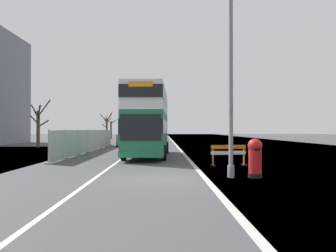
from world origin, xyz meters
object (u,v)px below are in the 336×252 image
(double_decker_bus, at_px, (148,121))
(car_oncoming_near, at_px, (126,138))
(lamppost_foreground, at_px, (231,89))
(roadworks_barrier, at_px, (229,152))
(car_receding_mid, at_px, (133,136))
(red_pillar_postbox, at_px, (255,156))

(double_decker_bus, xyz_separation_m, car_oncoming_near, (-3.25, 15.97, -1.62))
(lamppost_foreground, distance_m, roadworks_barrier, 5.63)
(car_oncoming_near, xyz_separation_m, car_receding_mid, (-0.00, 9.30, 0.05))
(roadworks_barrier, height_order, car_receding_mid, car_receding_mid)
(lamppost_foreground, bearing_deg, car_receding_mid, 101.03)
(red_pillar_postbox, relative_size, car_receding_mid, 0.40)
(lamppost_foreground, relative_size, roadworks_barrier, 3.94)
(lamppost_foreground, xyz_separation_m, roadworks_barrier, (0.79, 4.75, -2.92))
(double_decker_bus, distance_m, roadworks_barrier, 8.36)
(double_decker_bus, relative_size, car_receding_mid, 2.78)
(lamppost_foreground, relative_size, red_pillar_postbox, 4.81)
(red_pillar_postbox, bearing_deg, lamppost_foreground, 176.04)
(red_pillar_postbox, distance_m, roadworks_barrier, 4.82)
(car_oncoming_near, distance_m, car_receding_mid, 9.30)
(lamppost_foreground, distance_m, car_receding_mid, 37.45)
(red_pillar_postbox, xyz_separation_m, car_oncoming_near, (-8.13, 27.45, 0.14))
(red_pillar_postbox, relative_size, roadworks_barrier, 0.82)
(car_receding_mid, bearing_deg, car_oncoming_near, -89.99)
(car_oncoming_near, bearing_deg, car_receding_mid, 90.01)
(roadworks_barrier, distance_m, car_receding_mid, 32.90)
(car_oncoming_near, bearing_deg, lamppost_foreground, -75.37)
(double_decker_bus, relative_size, lamppost_foreground, 1.43)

